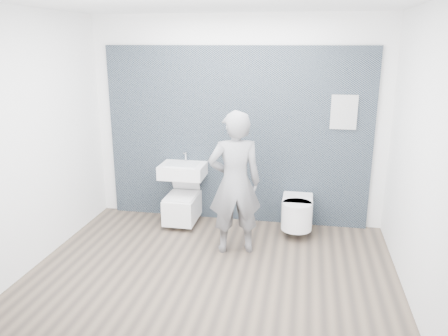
% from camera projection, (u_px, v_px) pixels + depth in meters
% --- Properties ---
extents(ground, '(4.00, 4.00, 0.00)m').
position_uv_depth(ground, '(214.00, 268.00, 4.89)').
color(ground, brown).
rests_on(ground, ground).
extents(room_shell, '(4.00, 4.00, 4.00)m').
position_uv_depth(room_shell, '(213.00, 114.00, 4.41)').
color(room_shell, white).
rests_on(room_shell, ground).
extents(tile_wall, '(3.60, 0.06, 2.40)m').
position_uv_depth(tile_wall, '(235.00, 218.00, 6.28)').
color(tile_wall, black).
rests_on(tile_wall, ground).
extents(washbasin, '(0.60, 0.45, 0.45)m').
position_uv_depth(washbasin, '(183.00, 170.00, 5.95)').
color(washbasin, white).
rests_on(washbasin, ground).
extents(toilet_square, '(0.41, 0.60, 0.77)m').
position_uv_depth(toilet_square, '(182.00, 206.00, 6.02)').
color(toilet_square, white).
rests_on(toilet_square, ground).
extents(toilet_rounded, '(0.40, 0.67, 0.36)m').
position_uv_depth(toilet_rounded, '(297.00, 212.00, 5.69)').
color(toilet_rounded, white).
rests_on(toilet_rounded, ground).
extents(info_placard, '(0.33, 0.03, 0.44)m').
position_uv_depth(info_placard, '(335.00, 227.00, 5.98)').
color(info_placard, white).
rests_on(info_placard, ground).
extents(visitor, '(0.72, 0.57, 1.71)m').
position_uv_depth(visitor, '(235.00, 183.00, 5.08)').
color(visitor, gray).
rests_on(visitor, ground).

